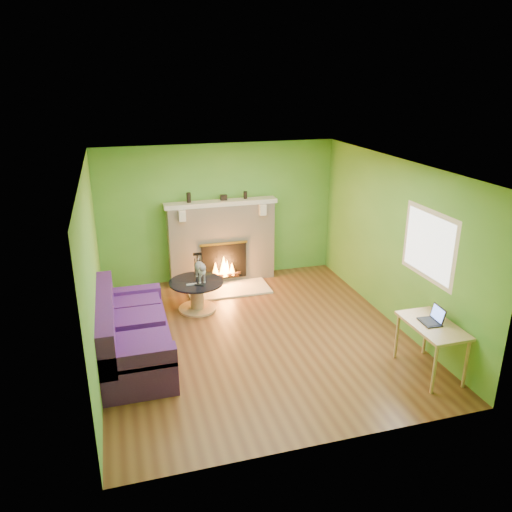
# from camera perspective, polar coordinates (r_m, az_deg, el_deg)

# --- Properties ---
(floor) EXTENTS (5.00, 5.00, 0.00)m
(floor) POSITION_cam_1_polar(r_m,az_deg,el_deg) (7.74, -0.08, -9.07)
(floor) COLOR #593119
(floor) RESTS_ON ground
(ceiling) EXTENTS (5.00, 5.00, 0.00)m
(ceiling) POSITION_cam_1_polar(r_m,az_deg,el_deg) (6.86, -0.09, 10.26)
(ceiling) COLOR white
(ceiling) RESTS_ON wall_back
(wall_back) EXTENTS (5.00, 0.00, 5.00)m
(wall_back) POSITION_cam_1_polar(r_m,az_deg,el_deg) (9.52, -4.26, 4.96)
(wall_back) COLOR #498F2E
(wall_back) RESTS_ON floor
(wall_front) EXTENTS (5.00, 0.00, 5.00)m
(wall_front) POSITION_cam_1_polar(r_m,az_deg,el_deg) (5.06, 7.88, -9.34)
(wall_front) COLOR #498F2E
(wall_front) RESTS_ON floor
(wall_left) EXTENTS (0.00, 5.00, 5.00)m
(wall_left) POSITION_cam_1_polar(r_m,az_deg,el_deg) (6.96, -18.18, -1.75)
(wall_left) COLOR #498F2E
(wall_left) RESTS_ON floor
(wall_right) EXTENTS (0.00, 5.00, 5.00)m
(wall_right) POSITION_cam_1_polar(r_m,az_deg,el_deg) (8.08, 15.45, 1.52)
(wall_right) COLOR #498F2E
(wall_right) RESTS_ON floor
(window_frame) EXTENTS (0.00, 1.20, 1.20)m
(window_frame) POSITION_cam_1_polar(r_m,az_deg,el_deg) (7.29, 19.16, 1.20)
(window_frame) COLOR silver
(window_frame) RESTS_ON wall_right
(window_pane) EXTENTS (0.00, 1.06, 1.06)m
(window_pane) POSITION_cam_1_polar(r_m,az_deg,el_deg) (7.29, 19.11, 1.20)
(window_pane) COLOR white
(window_pane) RESTS_ON wall_right
(fireplace) EXTENTS (2.10, 0.46, 1.58)m
(fireplace) POSITION_cam_1_polar(r_m,az_deg,el_deg) (9.50, -3.94, 1.60)
(fireplace) COLOR beige
(fireplace) RESTS_ON floor
(hearth) EXTENTS (1.50, 0.75, 0.03)m
(hearth) POSITION_cam_1_polar(r_m,az_deg,el_deg) (9.30, -3.15, -3.79)
(hearth) COLOR beige
(hearth) RESTS_ON floor
(mantel) EXTENTS (2.10, 0.28, 0.08)m
(mantel) POSITION_cam_1_polar(r_m,az_deg,el_deg) (9.26, -4.03, 6.08)
(mantel) COLOR beige
(mantel) RESTS_ON fireplace
(sofa) EXTENTS (0.95, 2.12, 0.95)m
(sofa) POSITION_cam_1_polar(r_m,az_deg,el_deg) (7.21, -14.25, -8.74)
(sofa) COLOR #45185E
(sofa) RESTS_ON floor
(coffee_table) EXTENTS (0.91, 0.91, 0.52)m
(coffee_table) POSITION_cam_1_polar(r_m,az_deg,el_deg) (8.48, -6.77, -4.26)
(coffee_table) COLOR tan
(coffee_table) RESTS_ON floor
(desk) EXTENTS (0.56, 0.96, 0.71)m
(desk) POSITION_cam_1_polar(r_m,az_deg,el_deg) (6.97, 19.51, -7.99)
(desk) COLOR tan
(desk) RESTS_ON floor
(cat) EXTENTS (0.22, 0.59, 0.37)m
(cat) POSITION_cam_1_polar(r_m,az_deg,el_deg) (8.38, -6.40, -1.56)
(cat) COLOR #5D5D61
(cat) RESTS_ON coffee_table
(remote_silver) EXTENTS (0.17, 0.05, 0.02)m
(remote_silver) POSITION_cam_1_polar(r_m,az_deg,el_deg) (8.27, -7.38, -3.22)
(remote_silver) COLOR gray
(remote_silver) RESTS_ON coffee_table
(remote_black) EXTENTS (0.16, 0.12, 0.02)m
(remote_black) POSITION_cam_1_polar(r_m,az_deg,el_deg) (8.23, -6.48, -3.30)
(remote_black) COLOR black
(remote_black) RESTS_ON coffee_table
(laptop) EXTENTS (0.28, 0.31, 0.22)m
(laptop) POSITION_cam_1_polar(r_m,az_deg,el_deg) (6.91, 19.32, -6.40)
(laptop) COLOR black
(laptop) RESTS_ON desk
(fire_tools) EXTENTS (0.19, 0.19, 0.70)m
(fire_tools) POSITION_cam_1_polar(r_m,az_deg,el_deg) (9.20, -6.66, -1.69)
(fire_tools) COLOR black
(fire_tools) RESTS_ON hearth
(mantel_vase_left) EXTENTS (0.08, 0.08, 0.18)m
(mantel_vase_left) POSITION_cam_1_polar(r_m,az_deg,el_deg) (9.16, -7.70, 6.63)
(mantel_vase_left) COLOR black
(mantel_vase_left) RESTS_ON mantel
(mantel_vase_right) EXTENTS (0.07, 0.07, 0.14)m
(mantel_vase_right) POSITION_cam_1_polar(r_m,az_deg,el_deg) (9.37, -1.23, 6.98)
(mantel_vase_right) COLOR black
(mantel_vase_right) RESTS_ON mantel
(mantel_box) EXTENTS (0.12, 0.08, 0.10)m
(mantel_box) POSITION_cam_1_polar(r_m,az_deg,el_deg) (9.28, -3.72, 6.69)
(mantel_box) COLOR black
(mantel_box) RESTS_ON mantel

